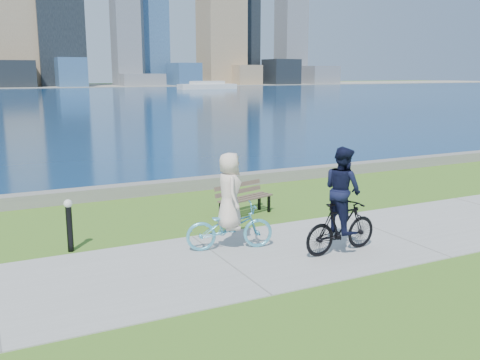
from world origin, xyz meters
The scene contains 10 objects.
ground centered at (0.00, 0.00, 0.00)m, with size 320.00×320.00×0.00m, color #3B661A.
concrete_path centered at (0.00, 0.00, 0.01)m, with size 80.00×3.50×0.02m, color gray.
seawall centered at (0.00, 6.20, 0.17)m, with size 90.00×0.50×0.35m, color slate.
bay_water centered at (0.00, 72.00, 0.00)m, with size 320.00×131.00×0.01m, color navy.
far_shore centered at (0.00, 130.00, 0.06)m, with size 320.00×30.00×0.12m, color gray.
ferry_far centered at (35.53, 93.75, 0.67)m, with size 11.94×3.41×1.62m.
park_bench centered at (-2.17, 2.90, 0.49)m, with size 1.62×0.95×0.80m.
bollard_lamp centered at (-6.52, 1.96, 0.62)m, with size 0.17×0.17×1.07m.
cyclist_woman centered at (-3.62, 0.63, 0.75)m, with size 1.03×1.86×1.97m.
cyclist_man centered at (-1.74, -0.54, 0.91)m, with size 0.68×1.74×2.12m.
Camera 1 is at (-8.05, -8.72, 3.55)m, focal length 40.00 mm.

